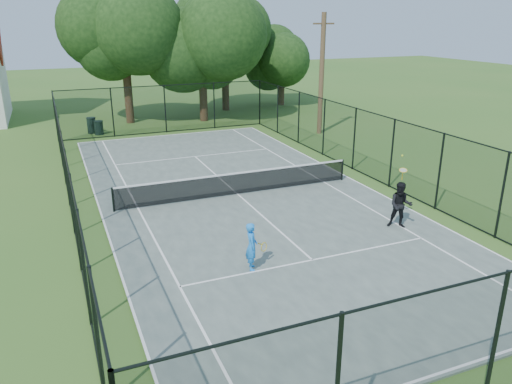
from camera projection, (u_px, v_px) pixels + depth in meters
name	position (u px, v px, depth m)	size (l,w,h in m)	color
ground	(238.00, 196.00, 20.68)	(120.00, 120.00, 0.00)	#366322
tennis_court	(238.00, 195.00, 20.67)	(11.00, 24.00, 0.06)	#4C5A53
tennis_net	(238.00, 182.00, 20.49)	(10.08, 0.08, 0.95)	black
fence	(237.00, 161.00, 20.18)	(13.10, 26.10, 3.00)	black
tree_near_left	(124.00, 43.00, 33.11)	(6.70, 6.70, 8.74)	#332114
tree_near_mid	(202.00, 49.00, 33.94)	(6.12, 6.12, 8.01)	#332114
tree_near_right	(224.00, 31.00, 37.64)	(6.83, 6.83, 9.43)	#332114
tree_far_right	(282.00, 61.00, 40.82)	(4.33, 4.33, 5.73)	#332114
trash_bin_left	(92.00, 125.00, 31.59)	(0.58, 0.58, 1.01)	black
trash_bin_right	(99.00, 128.00, 31.23)	(0.58, 0.58, 0.87)	black
utility_pole	(322.00, 74.00, 30.51)	(1.40, 0.30, 7.28)	#4C3823
player_blue	(252.00, 246.00, 14.35)	(0.82, 0.59, 1.44)	#1A7FE4
player_black	(401.00, 205.00, 17.19)	(1.01, 1.10, 2.44)	black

